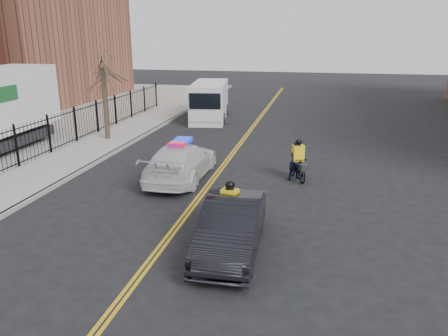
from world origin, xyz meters
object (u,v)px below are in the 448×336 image
police_cruiser (181,161)px  cyclist_near (230,219)px  dark_sedan (231,226)px  cyclist_far (298,164)px  cargo_van (209,102)px

police_cruiser → cyclist_near: bearing=121.0°
dark_sedan → cyclist_near: (-0.20, 0.71, -0.10)m
dark_sedan → cyclist_far: (1.47, 6.78, -0.04)m
cargo_van → cyclist_near: bearing=-82.7°
cargo_van → cyclist_far: size_ratio=3.62×
dark_sedan → cyclist_far: cyclist_far is taller
cyclist_near → cargo_van: bearing=117.8°
police_cruiser → cyclist_far: size_ratio=2.93×
dark_sedan → police_cruiser: bearing=117.4°
police_cruiser → cyclist_near: 6.08m
police_cruiser → cyclist_far: (4.84, 0.89, -0.07)m
cyclist_near → cyclist_far: bearing=86.4°
cargo_van → cyclist_far: cargo_van is taller
cargo_van → cyclist_near: size_ratio=3.27×
cargo_van → cyclist_near: (5.31, -18.49, -0.63)m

